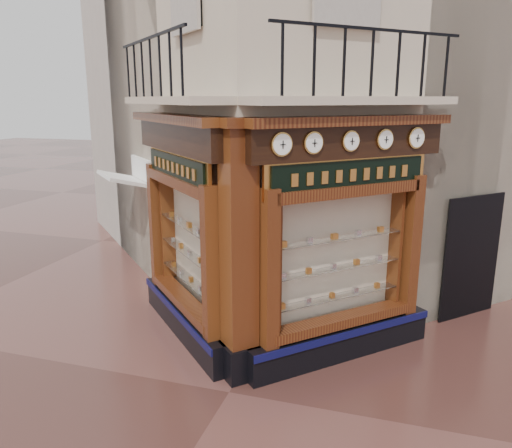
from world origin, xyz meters
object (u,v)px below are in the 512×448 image
at_px(clock_b, 313,143).
at_px(clock_c, 351,141).
at_px(corner_pilaster, 239,257).
at_px(signboard_right, 350,175).
at_px(awning, 129,280).
at_px(clock_e, 416,138).
at_px(clock_a, 282,144).
at_px(clock_d, 385,139).
at_px(signboard_left, 177,167).

distance_m(clock_b, clock_c, 0.66).
height_order(corner_pilaster, signboard_right, corner_pilaster).
height_order(corner_pilaster, awning, corner_pilaster).
bearing_deg(corner_pilaster, clock_e, -8.24).
height_order(corner_pilaster, clock_e, corner_pilaster).
bearing_deg(clock_b, signboard_right, 8.13).
height_order(clock_e, awning, clock_e).
distance_m(clock_c, clock_e, 1.31).
relative_size(clock_a, clock_d, 1.05).
height_order(clock_a, clock_d, clock_a).
relative_size(clock_b, clock_c, 1.03).
bearing_deg(corner_pilaster, awning, 95.67).
xyz_separation_m(clock_a, awning, (-4.54, 3.19, -3.62)).
distance_m(corner_pilaster, clock_b, 1.98).
distance_m(clock_a, clock_d, 1.84).
xyz_separation_m(clock_c, awning, (-5.38, 2.35, -3.62)).
relative_size(clock_d, awning, 0.22).
bearing_deg(corner_pilaster, clock_c, -14.59).
distance_m(clock_c, awning, 6.90).
bearing_deg(awning, corner_pilaster, -174.33).
xyz_separation_m(clock_d, clock_e, (0.46, 0.46, 0.00)).
relative_size(clock_b, clock_d, 1.01).
xyz_separation_m(awning, signboard_right, (5.38, -2.19, 3.10)).
height_order(corner_pilaster, clock_a, corner_pilaster).
xyz_separation_m(corner_pilaster, clock_e, (2.39, 1.78, 1.67)).
relative_size(clock_d, signboard_left, 0.15).
xyz_separation_m(clock_c, clock_d, (0.46, 0.46, 0.00)).
bearing_deg(clock_c, awning, 111.39).
bearing_deg(signboard_right, clock_e, -5.26).
relative_size(corner_pilaster, signboard_right, 1.82).
bearing_deg(clock_a, corner_pilaster, 136.81).
bearing_deg(corner_pilaster, clock_b, -23.62).
bearing_deg(corner_pilaster, signboard_left, 100.25).
bearing_deg(signboard_right, clock_c, -134.83).
height_order(clock_b, signboard_left, clock_b).
distance_m(corner_pilaster, awning, 5.42).
distance_m(corner_pilaster, clock_c, 2.38).
distance_m(clock_a, clock_c, 1.19).
height_order(signboard_left, signboard_right, signboard_right).
bearing_deg(clock_c, clock_d, 0.00).
distance_m(clock_c, signboard_right, 0.54).
bearing_deg(clock_e, signboard_right, 174.74).
relative_size(clock_a, signboard_left, 0.16).
distance_m(clock_b, signboard_left, 2.58).
relative_size(clock_b, signboard_right, 0.15).
xyz_separation_m(corner_pilaster, clock_b, (0.99, 0.39, 1.67)).
bearing_deg(clock_e, clock_a, 180.00).
relative_size(corner_pilaster, clock_d, 12.54).
xyz_separation_m(clock_e, awning, (-6.30, 1.42, -3.62)).
distance_m(clock_b, signboard_right, 0.94).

